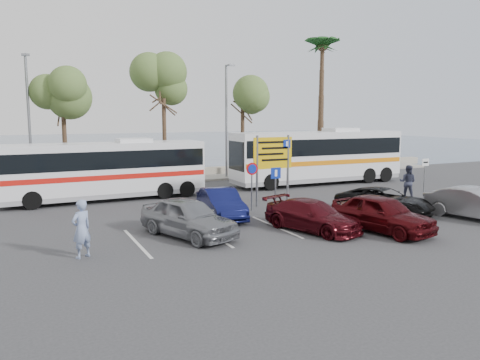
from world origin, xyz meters
name	(u,v)px	position (x,y,z in m)	size (l,w,h in m)	color
ground	(288,219)	(0.00, 0.00, 0.00)	(120.00, 120.00, 0.00)	#333335
kerb_strip	(186,179)	(0.00, 14.00, 0.07)	(44.00, 2.40, 0.15)	gray
seawall	(177,173)	(0.00, 16.00, 0.30)	(48.00, 0.80, 0.60)	gray
sea	(92,144)	(0.00, 60.00, 0.01)	(140.00, 140.00, 0.00)	#465670
tree_left	(62,93)	(-8.00, 14.00, 6.00)	(3.20, 3.20, 7.20)	#382619
tree_mid	(163,85)	(-1.50, 14.00, 6.65)	(3.20, 3.20, 8.00)	#382619
tree_right	(243,94)	(4.50, 14.00, 6.17)	(3.20, 3.20, 7.40)	#382619
palm_tree	(322,48)	(11.50, 14.00, 9.87)	(4.80, 4.80, 11.20)	#382619
street_lamp_left	(29,115)	(-10.00, 13.52, 4.60)	(0.45, 1.15, 8.01)	slate
street_lamp_right	(227,115)	(3.00, 13.52, 4.60)	(0.45, 1.15, 8.01)	slate
direction_sign	(273,158)	(1.00, 3.20, 2.43)	(2.20, 0.12, 3.60)	slate
sign_no_stop	(252,179)	(-0.60, 2.38, 1.58)	(0.60, 0.08, 2.35)	slate
sign_parking	(276,185)	(-0.20, 0.79, 1.47)	(0.50, 0.07, 2.25)	slate
sign_taxi	(425,173)	(9.80, 1.49, 1.42)	(0.50, 0.07, 2.20)	slate
lane_markings	(277,227)	(-1.14, -1.00, 0.00)	(12.02, 4.20, 0.01)	silver
coach_bus_left	(105,172)	(-6.50, 8.36, 1.55)	(10.77, 2.57, 3.34)	silver
coach_bus_right	(318,158)	(7.50, 8.55, 1.74)	(12.08, 2.80, 3.75)	silver
car_silver_a	(188,217)	(-5.00, -0.92, 0.74)	(1.76, 4.36, 1.49)	gray
car_blue	(221,204)	(-2.60, 1.50, 0.66)	(1.41, 4.03, 1.33)	#0F1346
car_maroon	(312,216)	(-0.20, -2.19, 0.61)	(1.72, 4.23, 1.23)	#480C12
car_red	(382,213)	(2.20, -3.50, 0.73)	(1.74, 4.31, 1.47)	#43090D
suv_black	(384,201)	(4.60, -1.03, 0.62)	(2.06, 4.46, 1.24)	black
car_silver_b	(475,204)	(7.55, -3.50, 0.70)	(1.48, 4.23, 1.39)	gray
pedestrian_near	(81,229)	(-9.00, -2.00, 0.96)	(0.70, 0.46, 1.92)	#8092BA
pedestrian_far	(408,182)	(8.69, 1.62, 0.94)	(0.91, 0.71, 1.88)	#2D3044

